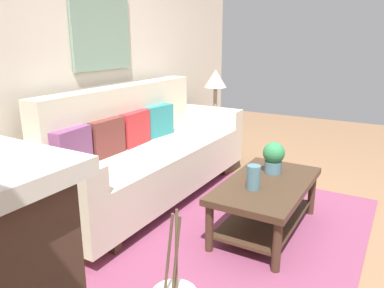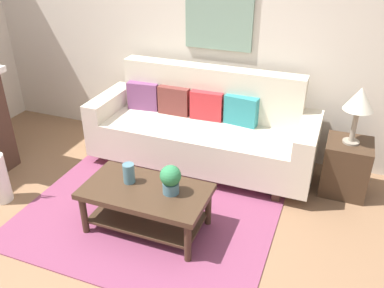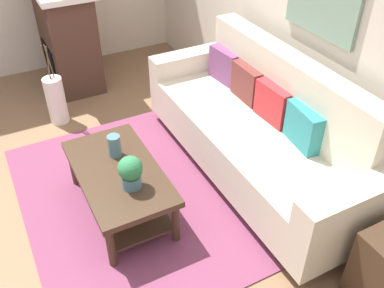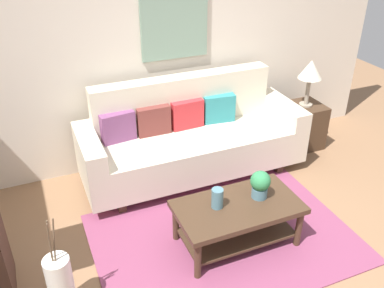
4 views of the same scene
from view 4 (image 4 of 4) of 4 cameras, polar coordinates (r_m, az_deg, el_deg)
ground_plane at (r=3.73m, az=7.92°, el=-17.32°), size 9.61×9.61×0.00m
wall_back at (r=4.74m, az=-4.48°, el=13.02°), size 5.61×0.10×2.70m
area_rug at (r=4.03m, az=4.31°, el=-12.54°), size 2.34×1.67×0.01m
couch at (r=4.68m, az=-0.07°, el=0.69°), size 2.45×0.84×1.08m
throw_pillow_plum at (r=4.47m, az=-9.97°, el=2.28°), size 0.37×0.16×0.32m
throw_pillow_maroon at (r=4.55m, az=-5.22°, el=3.18°), size 0.36×0.12×0.32m
throw_pillow_crimson at (r=4.67m, az=-0.66°, el=4.03°), size 0.37×0.14×0.32m
throw_pillow_teal at (r=4.82m, az=3.65°, el=4.81°), size 0.37×0.16×0.32m
coffee_table at (r=3.80m, az=6.15°, el=-9.53°), size 1.10×0.60×0.43m
tabletop_vase at (r=3.64m, az=3.44°, el=-7.33°), size 0.10×0.10×0.18m
potted_plant_tabletop at (r=3.76m, az=9.20°, el=-5.32°), size 0.18×0.18×0.26m
side_table at (r=5.48m, az=14.71°, el=2.44°), size 0.44×0.44×0.56m
table_lamp at (r=5.20m, az=15.72°, el=9.43°), size 0.28×0.28×0.57m
floor_vase at (r=3.44m, az=-17.30°, el=-17.71°), size 0.19×0.19×0.51m
floor_vase_branch_a at (r=3.14m, az=-18.13°, el=-12.25°), size 0.05×0.03×0.36m
floor_vase_branch_b at (r=3.16m, az=-18.72°, el=-12.16°), size 0.03×0.04×0.36m
floor_vase_branch_c at (r=3.13m, az=-18.64°, el=-12.56°), size 0.03×0.04×0.36m
framed_painting at (r=4.66m, az=-2.38°, el=15.87°), size 0.75×0.03×0.74m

